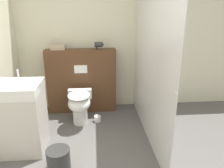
% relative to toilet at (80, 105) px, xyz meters
% --- Properties ---
extents(wall_back, '(8.00, 0.06, 2.50)m').
position_rel_toilet_xyz_m(wall_back, '(0.53, 0.74, 0.91)').
color(wall_back, beige).
rests_on(wall_back, ground_plane).
extents(partition_panel, '(1.21, 0.23, 1.14)m').
position_rel_toilet_xyz_m(partition_panel, '(0.02, 0.52, 0.23)').
color(partition_panel, '#51331E').
rests_on(partition_panel, ground_plane).
extents(shower_glass, '(0.04, 2.12, 2.18)m').
position_rel_toilet_xyz_m(shower_glass, '(1.02, -0.35, 0.75)').
color(shower_glass, silver).
rests_on(shower_glass, ground_plane).
extents(toilet, '(0.39, 0.53, 0.54)m').
position_rel_toilet_xyz_m(toilet, '(0.00, 0.00, 0.00)').
color(toilet, white).
rests_on(toilet, ground_plane).
extents(sink_vanity, '(0.59, 0.54, 1.07)m').
position_rel_toilet_xyz_m(sink_vanity, '(-0.72, -0.61, 0.12)').
color(sink_vanity, beige).
rests_on(sink_vanity, ground_plane).
extents(hair_drier, '(0.16, 0.09, 0.12)m').
position_rel_toilet_xyz_m(hair_drier, '(0.34, 0.51, 0.88)').
color(hair_drier, '#2D2D33').
rests_on(hair_drier, partition_panel).
extents(folded_towel, '(0.24, 0.15, 0.09)m').
position_rel_toilet_xyz_m(folded_towel, '(-0.35, 0.52, 0.84)').
color(folded_towel, tan).
rests_on(folded_towel, partition_panel).
extents(spare_toilet_roll, '(0.11, 0.11, 0.10)m').
position_rel_toilet_xyz_m(spare_toilet_roll, '(0.28, 0.06, -0.29)').
color(spare_toilet_roll, white).
rests_on(spare_toilet_roll, ground_plane).
extents(waste_bin, '(0.28, 0.28, 0.28)m').
position_rel_toilet_xyz_m(waste_bin, '(-0.19, -1.08, -0.20)').
color(waste_bin, '#2D2D2D').
rests_on(waste_bin, ground_plane).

